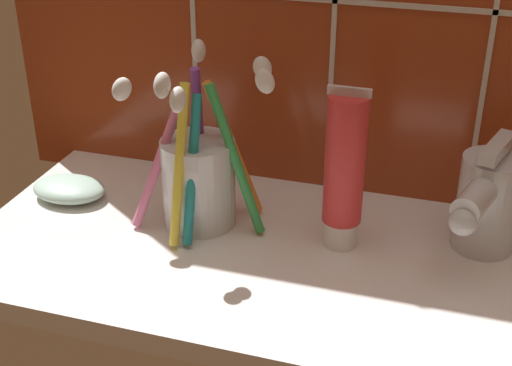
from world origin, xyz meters
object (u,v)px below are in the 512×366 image
object	(u,v)px
toothbrush_cup	(199,174)
toothpaste_tube	(344,170)
soap_bar	(69,189)
sink_faucet	(486,201)

from	to	relation	value
toothbrush_cup	toothpaste_tube	xyz separation A→B (cm)	(13.77, 0.18, 2.34)
toothbrush_cup	soap_bar	size ratio (longest dim) A/B	2.26
toothbrush_cup	toothpaste_tube	bearing A→B (deg)	0.73
toothpaste_tube	sink_faucet	bearing A→B (deg)	12.89
toothpaste_tube	soap_bar	bearing A→B (deg)	179.19
toothpaste_tube	soap_bar	world-z (taller)	toothpaste_tube
toothbrush_cup	soap_bar	xyz separation A→B (cm)	(-14.81, 0.58, -4.28)
toothpaste_tube	toothbrush_cup	bearing A→B (deg)	-179.27
sink_faucet	toothpaste_tube	bearing A→B (deg)	-60.51
sink_faucet	soap_bar	world-z (taller)	sink_faucet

